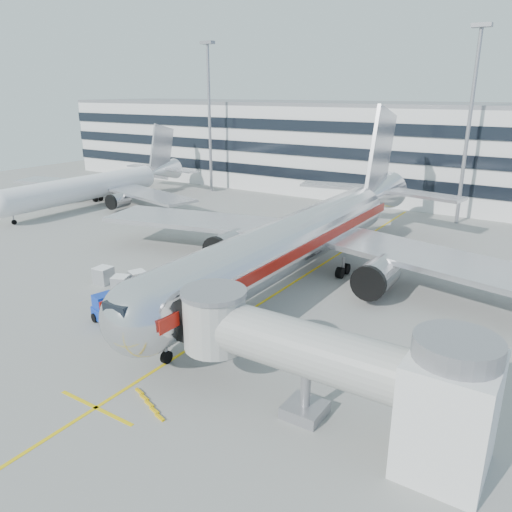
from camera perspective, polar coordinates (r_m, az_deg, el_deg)
The scene contains 15 objects.
ground at distance 40.45m, azimuth -2.41°, elevation -7.28°, with size 180.00×180.00×0.00m, color gray.
lead_in_line at distance 48.26m, azimuth 4.47°, elevation -2.94°, with size 0.25×70.00×0.01m, color #DDB80B.
stop_bar at distance 31.65m, azimuth -17.83°, elevation -16.18°, with size 6.00×0.25×0.01m, color #DDB80B.
main_jet at distance 48.35m, azimuth 5.58°, elevation 2.36°, with size 50.95×48.70×16.06m.
jet_bridge at distance 27.13m, azimuth 9.05°, elevation -12.02°, with size 17.80×4.50×7.00m.
terminal at distance 90.65m, azimuth 19.62°, elevation 11.19°, with size 150.00×24.25×15.60m.
light_mast_west at distance 91.12m, azimuth -5.37°, elevation 16.64°, with size 2.40×1.20×25.45m.
light_mast_centre at distance 72.90m, azimuth 23.32°, elevation 14.88°, with size 2.40×1.20×25.45m.
second_jet at distance 84.05m, azimuth -17.63°, elevation 7.70°, with size 38.21×36.52×12.04m.
belt_loader at distance 43.08m, azimuth -7.53°, elevation -4.94°, with size 4.25×2.64×1.99m.
baggage_tug at distance 41.34m, azimuth -16.57°, elevation -6.01°, with size 3.28×2.48×2.22m.
cargo_container_left at distance 49.66m, azimuth -17.03°, elevation -2.11°, with size 1.63×1.63×1.60m.
cargo_container_right at distance 48.11m, azimuth -13.34°, elevation -2.53°, with size 1.80×1.80×1.48m.
cargo_container_front at distance 47.24m, azimuth -15.19°, elevation -3.07°, with size 1.84×1.84×1.49m.
ramp_worker at distance 43.80m, azimuth -9.35°, elevation -4.04°, with size 0.72×0.47×1.96m, color #9BFE1A.
Camera 1 is at (21.25, -29.64, 17.49)m, focal length 35.00 mm.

